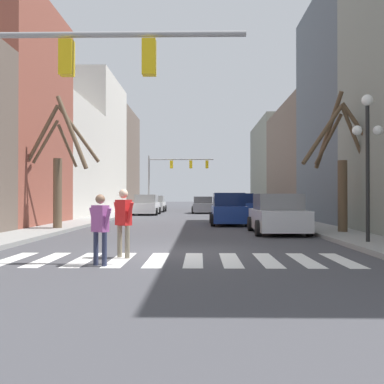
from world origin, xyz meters
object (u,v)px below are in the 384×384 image
street_tree_left_mid (341,166)px  car_parked_right_mid (155,204)px  street_lamp_right_corner (367,138)px  car_parked_left_near (242,205)px  pedestrian_near_right_corner (123,217)px  car_parked_left_mid (203,205)px  street_tree_right_far (60,167)px  pedestrian_crossing_street (100,223)px  car_driving_toward_lane (278,215)px  car_parked_right_far (147,205)px  traffic_signal_near (52,85)px  car_driving_away_lane (229,210)px  traffic_signal_far (173,170)px

street_tree_left_mid → car_parked_right_mid: bearing=110.7°
street_lamp_right_corner → car_parked_left_near: size_ratio=1.02×
street_lamp_right_corner → pedestrian_near_right_corner: size_ratio=2.64×
street_lamp_right_corner → car_parked_left_mid: 28.10m
street_tree_right_far → pedestrian_crossing_street: bearing=-67.9°
car_driving_toward_lane → street_tree_left_mid: size_ratio=0.79×
pedestrian_crossing_street → pedestrian_near_right_corner: 1.33m
car_parked_right_mid → car_parked_left_near: bearing=-139.1°
car_driving_toward_lane → car_parked_right_far: (-7.77, 18.94, 0.02)m
traffic_signal_near → pedestrian_near_right_corner: size_ratio=3.81×
car_driving_away_lane → car_parked_right_far: bearing=24.8°
car_driving_away_lane → car_parked_right_far: car_driving_away_lane is taller
car_driving_away_lane → street_tree_left_mid: size_ratio=0.78×
car_driving_away_lane → pedestrian_crossing_street: (-3.82, -14.61, 0.14)m
car_driving_toward_lane → pedestrian_near_right_corner: bearing=145.5°
street_tree_right_far → street_tree_left_mid: bearing=-8.8°
traffic_signal_far → car_parked_left_mid: (3.12, -6.39, -3.69)m
traffic_signal_near → street_lamp_right_corner: bearing=21.7°
car_driving_away_lane → car_parked_right_mid: 21.31m
traffic_signal_near → pedestrian_near_right_corner: traffic_signal_near is taller
traffic_signal_near → traffic_signal_far: 37.40m
car_driving_away_lane → street_tree_right_far: street_tree_right_far is taller
traffic_signal_far → car_parked_right_mid: traffic_signal_far is taller
pedestrian_near_right_corner → traffic_signal_far: bearing=132.4°
car_driving_away_lane → street_tree_left_mid: 7.93m
car_driving_away_lane → car_parked_left_mid: size_ratio=1.00×
traffic_signal_far → car_parked_left_near: (6.18, -11.97, -3.59)m
car_parked_left_mid → car_parked_right_mid: bearing=53.8°
car_driving_toward_lane → car_parked_right_mid: (-7.78, 26.17, -0.02)m
car_parked_left_near → traffic_signal_near: bearing=164.9°
car_driving_away_lane → car_driving_toward_lane: (1.69, -5.75, -0.03)m
traffic_signal_far → car_parked_right_mid: bearing=-120.6°
pedestrian_crossing_street → pedestrian_near_right_corner: bearing=111.4°
car_parked_left_mid → car_driving_away_lane: bearing=-175.7°
car_driving_toward_lane → car_parked_right_mid: bearing=16.6°
car_parked_left_mid → pedestrian_crossing_street: (-2.54, -31.51, 0.22)m
car_parked_right_far → car_parked_left_near: bearing=-103.4°
traffic_signal_near → car_driving_away_lane: traffic_signal_near is taller
car_parked_left_mid → car_driving_toward_lane: size_ratio=0.99×
car_driving_toward_lane → street_tree_left_mid: street_tree_left_mid is taller
car_parked_right_far → car_parked_left_mid: bearing=-52.3°
car_parked_left_near → street_tree_right_far: size_ratio=0.76×
traffic_signal_far → street_tree_right_far: bearing=-97.1°
car_driving_away_lane → car_parked_left_mid: 16.95m
car_driving_toward_lane → pedestrian_near_right_corner: pedestrian_near_right_corner is taller
car_parked_left_mid → car_parked_right_far: size_ratio=0.99×
car_driving_away_lane → car_driving_toward_lane: bearing=-163.6°
street_tree_right_far → pedestrian_near_right_corner: bearing=-63.4°
street_tree_right_far → street_lamp_right_corner: bearing=-27.5°
traffic_signal_far → street_tree_right_far: (-3.46, -27.95, -1.53)m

